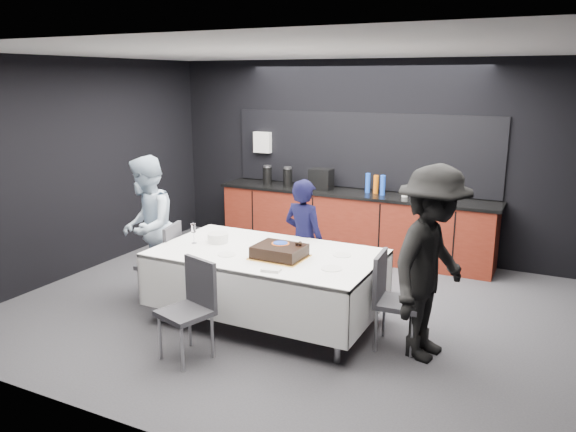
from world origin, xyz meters
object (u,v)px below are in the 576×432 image
Objects in this scene: plate_stack at (218,238)px; person_right at (431,264)px; cake_assembly at (280,252)px; party_table at (267,264)px; chair_left at (165,257)px; person_left at (147,227)px; person_center at (304,241)px; chair_near at (192,302)px; champagne_flute at (193,229)px; chair_right at (391,293)px.

plate_stack is 2.34m from person_right.
party_table is at bearing 150.07° from cake_assembly.
chair_left is 0.43m from person_left.
person_center reaches higher than plate_stack.
person_left is (-0.30, 0.08, 0.30)m from chair_left.
person_left is at bearing 143.16° from chair_near.
person_left reaches higher than champagne_flute.
person_left is at bearing 179.89° from chair_right.
party_table is 0.32m from cake_assembly.
person_left reaches higher than chair_near.
person_center is (-1.23, 0.68, 0.18)m from chair_right.
chair_left is at bearing 173.14° from champagne_flute.
chair_right and chair_near have the same top height.
person_right reaches higher than person_left.
chair_left reaches higher than plate_stack.
plate_stack is at bearing 100.14° from person_right.
plate_stack is 0.24× the size of chair_left.
person_left is at bearing 169.91° from champagne_flute.
champagne_flute is at bearing -144.85° from plate_stack.
chair_left is 1.00× the size of chair_right.
chair_near is at bearing -41.55° from chair_left.
person_left reaches higher than cake_assembly.
person_left is (-0.76, 0.14, -0.10)m from champagne_flute.
champagne_flute is 0.62m from chair_left.
cake_assembly reaches higher than chair_left.
person_right is (3.01, 0.03, 0.37)m from chair_left.
champagne_flute is 2.22m from chair_right.
plate_stack is 1.99m from chair_right.
champagne_flute is at bearing 52.11° from person_left.
party_table is 0.67m from plate_stack.
person_center reaches higher than party_table.
party_table is 1.72m from person_right.
person_right reaches higher than person_center.
person_right is at bearing 2.00° from champagne_flute.
chair_left is at bearing 47.29° from person_left.
cake_assembly is at bearing -3.41° from chair_left.
person_left is (-1.71, -0.68, 0.12)m from person_center.
cake_assembly is 0.32× the size of person_left.
chair_left is at bearing 40.00° from person_center.
plate_stack is 1.01× the size of champagne_flute.
cake_assembly is at bearing -12.31° from plate_stack.
person_center is at bearing 78.47° from chair_near.
chair_left is 1.42m from chair_near.
champagne_flute is 0.24× the size of chair_right.
person_left reaches higher than party_table.
plate_stack is (-0.86, 0.19, -0.02)m from cake_assembly.
chair_left is at bearing 138.45° from chair_near.
plate_stack is 0.98m from person_left.
cake_assembly is 0.37× the size of person_center.
cake_assembly is at bearing 56.85° from person_left.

